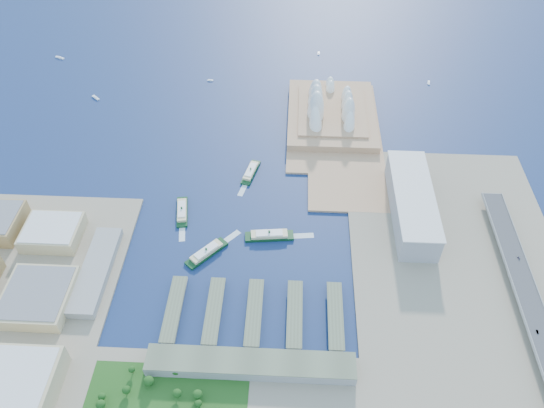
# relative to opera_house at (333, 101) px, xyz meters

# --- Properties ---
(ground) EXTENTS (3000.00, 3000.00, 0.00)m
(ground) POSITION_rel_opera_house_xyz_m (-105.00, -280.00, -32.00)
(ground) COLOR #0F2249
(ground) RESTS_ON ground
(east_land) EXTENTS (240.00, 500.00, 3.00)m
(east_land) POSITION_rel_opera_house_xyz_m (135.00, -330.00, -30.50)
(east_land) COLOR gray
(east_land) RESTS_ON ground
(peninsula) EXTENTS (135.00, 220.00, 3.00)m
(peninsula) POSITION_rel_opera_house_xyz_m (2.50, -20.00, -30.50)
(peninsula) COLOR tan
(peninsula) RESTS_ON ground
(opera_house) EXTENTS (134.00, 180.00, 58.00)m
(opera_house) POSITION_rel_opera_house_xyz_m (0.00, 0.00, 0.00)
(opera_house) COLOR white
(opera_house) RESTS_ON peninsula
(toaster_building) EXTENTS (45.00, 155.00, 35.00)m
(toaster_building) POSITION_rel_opera_house_xyz_m (90.00, -200.00, -11.50)
(toaster_building) COLOR gray
(toaster_building) RESTS_ON east_land
(expressway) EXTENTS (26.00, 340.00, 11.85)m
(expressway) POSITION_rel_opera_house_xyz_m (195.00, -340.00, -23.07)
(expressway) COLOR gray
(expressway) RESTS_ON east_land
(west_buildings) EXTENTS (200.00, 280.00, 27.00)m
(west_buildings) POSITION_rel_opera_house_xyz_m (-355.00, -350.00, -15.50)
(west_buildings) COLOR #9D7F4E
(west_buildings) RESTS_ON west_land
(ferry_wharves) EXTENTS (184.00, 90.00, 9.30)m
(ferry_wharves) POSITION_rel_opera_house_xyz_m (-91.00, -355.00, -27.35)
(ferry_wharves) COLOR #545F47
(ferry_wharves) RESTS_ON ground
(terminal_building) EXTENTS (200.00, 28.00, 12.00)m
(terminal_building) POSITION_rel_opera_house_xyz_m (-90.00, -415.00, -23.00)
(terminal_building) COLOR gray
(terminal_building) RESTS_ON south_land
(ferry_a) EXTENTS (21.11, 52.93, 9.74)m
(ferry_a) POSITION_rel_opera_house_xyz_m (-191.79, -209.07, -27.13)
(ferry_a) COLOR #0D3618
(ferry_a) RESTS_ON ground
(ferry_b) EXTENTS (24.15, 51.11, 9.37)m
(ferry_b) POSITION_rel_opera_house_xyz_m (-111.99, -130.91, -27.32)
(ferry_b) COLOR #0D3618
(ferry_b) RESTS_ON ground
(ferry_c) EXTENTS (47.13, 49.90, 10.35)m
(ferry_c) POSITION_rel_opera_house_xyz_m (-152.16, -274.25, -26.82)
(ferry_c) COLOR #0D3618
(ferry_c) RESTS_ON ground
(ferry_d) EXTENTS (58.97, 20.74, 10.92)m
(ferry_d) POSITION_rel_opera_house_xyz_m (-81.16, -244.32, -26.54)
(ferry_d) COLOR #0D3618
(ferry_d) RESTS_ON ground
(boat_a) EXTENTS (14.70, 13.69, 3.10)m
(boat_a) POSITION_rel_opera_house_xyz_m (-371.72, 36.05, -30.45)
(boat_a) COLOR white
(boat_a) RESTS_ON ground
(boat_b) EXTENTS (9.44, 3.58, 2.52)m
(boat_b) POSITION_rel_opera_house_xyz_m (-196.76, 95.99, -30.74)
(boat_b) COLOR white
(boat_b) RESTS_ON ground
(boat_c) EXTENTS (5.47, 12.06, 2.62)m
(boat_c) POSITION_rel_opera_house_xyz_m (163.50, 106.30, -30.69)
(boat_c) COLOR white
(boat_c) RESTS_ON ground
(boat_d) EXTENTS (17.76, 10.47, 2.98)m
(boat_d) POSITION_rel_opera_house_xyz_m (-470.02, 156.14, -30.51)
(boat_d) COLOR white
(boat_d) RESTS_ON ground
(boat_e) EXTENTS (4.19, 10.56, 2.53)m
(boat_e) POSITION_rel_opera_house_xyz_m (-16.33, 193.81, -30.73)
(boat_e) COLOR white
(boat_e) RESTS_ON ground
(car_b) EXTENTS (1.51, 4.34, 1.43)m
(car_b) POSITION_rel_opera_house_xyz_m (191.00, -369.66, -16.43)
(car_b) COLOR slate
(car_b) RESTS_ON expressway
(car_c) EXTENTS (1.99, 4.90, 1.42)m
(car_c) POSITION_rel_opera_house_xyz_m (199.00, -274.88, -16.44)
(car_c) COLOR slate
(car_c) RESTS_ON expressway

